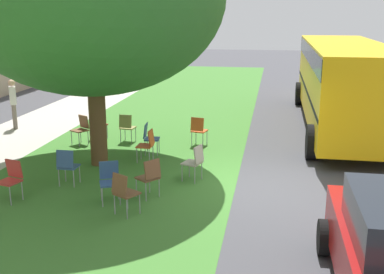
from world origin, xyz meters
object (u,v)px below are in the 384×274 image
chair_3 (150,175)px  chair_6 (67,164)px  chair_7 (127,126)px  chair_9 (110,179)px  chair_4 (97,122)px  chair_10 (11,177)px  chair_2 (147,143)px  pedestrian_1 (13,102)px  school_bus (344,77)px  chair_1 (149,136)px  chair_5 (195,160)px  chair_11 (124,191)px  chair_0 (81,127)px  chair_8 (199,129)px

chair_3 → chair_6: same height
chair_7 → chair_9: bearing=-167.0°
chair_4 → chair_10: 5.22m
chair_2 → chair_6: (-2.07, 1.34, 0.00)m
pedestrian_1 → chair_10: bearing=-151.0°
school_bus → chair_1: bearing=126.9°
chair_7 → chair_1: bearing=-137.8°
chair_2 → school_bus: school_bus is taller
chair_5 → chair_11: 2.42m
chair_6 → chair_7: (3.89, -0.21, 0.00)m
chair_5 → chair_6: same height
chair_1 → chair_7: bearing=42.2°
chair_0 → chair_5: same height
chair_2 → chair_4: same height
chair_1 → chair_2: bearing=-169.5°
chair_7 → chair_9: size_ratio=1.00×
chair_5 → chair_3: bearing=147.4°
chair_0 → pedestrian_1: 3.41m
chair_7 → chair_8: same height
chair_10 → chair_11: 2.61m
chair_1 → chair_4: 2.49m
chair_3 → chair_9: 0.85m
chair_2 → chair_5: bearing=-130.4°
chair_2 → chair_1: bearing=10.5°
chair_5 → chair_0: bearing=56.0°
chair_11 → chair_2: bearing=7.4°
chair_1 → school_bus: 7.26m
chair_0 → chair_11: size_ratio=1.00×
chair_5 → school_bus: school_bus is taller
chair_1 → chair_9: bearing=-178.8°
chair_2 → chair_11: same height
chair_1 → chair_9: (-3.56, -0.08, 0.00)m
chair_4 → chair_11: same height
school_bus → pedestrian_1: school_bus is taller
chair_1 → school_bus: size_ratio=0.08×
chair_11 → chair_0: bearing=30.8°
chair_4 → pedestrian_1: bearing=76.8°
chair_11 → chair_8: bearing=-7.0°
chair_1 → chair_3: 3.31m
chair_8 → chair_10: bearing=146.7°
pedestrian_1 → chair_3: bearing=-130.9°
school_bus → chair_7: bearing=115.4°
chair_6 → chair_9: (-0.76, -1.28, 0.00)m
chair_0 → chair_9: bearing=-150.6°
chair_7 → chair_9: (-4.66, -1.08, 0.00)m
chair_8 → chair_10: size_ratio=1.00×
chair_5 → pedestrian_1: (4.14, 6.95, 0.41)m
chair_7 → school_bus: 7.54m
chair_8 → chair_4: bearing=84.8°
chair_6 → pedestrian_1: bearing=39.8°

